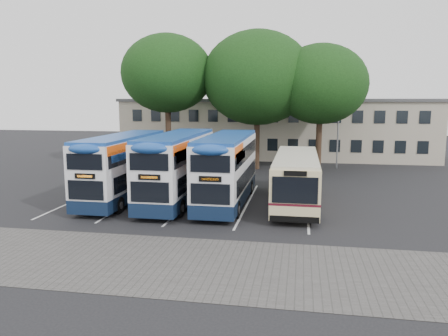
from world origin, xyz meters
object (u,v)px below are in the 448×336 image
bus_dd_mid (178,165)px  bus_single (296,176)px  tree_mid (258,78)px  tree_right (321,84)px  tree_left (167,74)px  bus_dd_left (123,165)px  lamp_post (339,111)px  bus_dd_right (227,166)px

bus_dd_mid → bus_single: (7.01, 0.64, -0.59)m
tree_mid → bus_single: tree_mid is taller
tree_right → bus_single: (-1.72, -12.53, -5.72)m
tree_right → bus_dd_mid: tree_right is taller
tree_left → bus_dd_left: (1.03, -12.61, -6.17)m
bus_single → tree_left: bearing=133.9°
tree_mid → bus_dd_left: tree_mid is taller
lamp_post → bus_dd_right: (-7.47, -15.07, -2.85)m
tree_mid → bus_dd_right: (-0.38, -13.34, -5.73)m
lamp_post → bus_single: size_ratio=0.92×
tree_right → bus_dd_left: bearing=-132.6°
tree_right → tree_mid: bearing=176.9°
tree_mid → bus_dd_left: size_ratio=1.26×
bus_dd_mid → lamp_post: bearing=55.5°
tree_right → bus_dd_mid: (-8.73, -13.17, -5.12)m
bus_dd_right → tree_mid: bearing=88.4°
bus_single → bus_dd_left: bearing=-176.2°
tree_mid → tree_right: bearing=-3.1°
bus_dd_right → lamp_post: bearing=63.7°
tree_right → bus_dd_mid: size_ratio=1.09×
lamp_post → bus_dd_mid: bearing=-124.5°
lamp_post → tree_right: tree_right is taller
bus_dd_left → tree_right: bearing=47.4°
lamp_post → tree_right: (-1.73, -2.02, 2.30)m
tree_left → bus_single: 17.85m
lamp_post → bus_dd_right: lamp_post is taller
tree_left → bus_dd_left: tree_left is taller
lamp_post → bus_dd_right: bearing=-116.3°
lamp_post → tree_mid: 7.84m
lamp_post → bus_dd_mid: size_ratio=0.92×
tree_right → bus_single: tree_right is taller
tree_right → bus_dd_right: 15.16m
bus_dd_mid → tree_mid: bearing=75.9°
bus_dd_left → bus_dd_mid: 3.43m
tree_mid → bus_single: size_ratio=1.22×
lamp_post → bus_dd_mid: 18.66m
bus_dd_left → bus_dd_right: bus_dd_right is taller
lamp_post → tree_mid: size_ratio=0.75×
tree_mid → tree_left: bearing=-173.4°
tree_left → bus_dd_right: (7.45, -12.44, -6.13)m
bus_dd_left → tree_left: bearing=94.7°
tree_right → bus_dd_left: tree_right is taller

